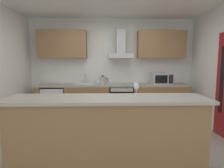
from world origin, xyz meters
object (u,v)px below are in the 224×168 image
object	(u,v)px
kettle	(103,80)
range_hood	(121,49)
microwave	(162,78)
wine_glass	(136,87)
sink	(85,83)
refrigerator	(55,103)
oven	(121,101)

from	to	relation	value
kettle	range_hood	bearing A→B (deg)	19.42
microwave	wine_glass	world-z (taller)	microwave
wine_glass	sink	bearing A→B (deg)	113.11
refrigerator	range_hood	bearing A→B (deg)	4.50
microwave	range_hood	world-z (taller)	range_hood
range_hood	sink	bearing A→B (deg)	-172.65
oven	kettle	bearing A→B (deg)	-175.84
range_hood	oven	bearing A→B (deg)	-90.00
microwave	sink	bearing A→B (deg)	178.86
oven	wine_glass	bearing A→B (deg)	-88.94
sink	wine_glass	world-z (taller)	wine_glass
refrigerator	oven	bearing A→B (deg)	0.09
oven	sink	size ratio (longest dim) A/B	1.60
oven	range_hood	distance (m)	1.33
refrigerator	microwave	xyz separation A→B (m)	(2.71, -0.03, 0.62)
refrigerator	microwave	bearing A→B (deg)	-0.53
refrigerator	range_hood	distance (m)	2.17
oven	refrigerator	world-z (taller)	oven
oven	microwave	size ratio (longest dim) A/B	1.60
oven	sink	xyz separation A→B (m)	(-0.92, 0.01, 0.47)
sink	wine_glass	distance (m)	2.46
microwave	range_hood	size ratio (longest dim) A/B	0.69
kettle	refrigerator	bearing A→B (deg)	178.54
oven	microwave	distance (m)	1.19
kettle	sink	bearing A→B (deg)	174.41
range_hood	refrigerator	bearing A→B (deg)	-175.50
wine_glass	microwave	bearing A→B (deg)	65.89
wine_glass	oven	bearing A→B (deg)	91.06
kettle	oven	bearing A→B (deg)	4.16
microwave	kettle	bearing A→B (deg)	-179.78
refrigerator	sink	distance (m)	0.91
oven	sink	bearing A→B (deg)	179.31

